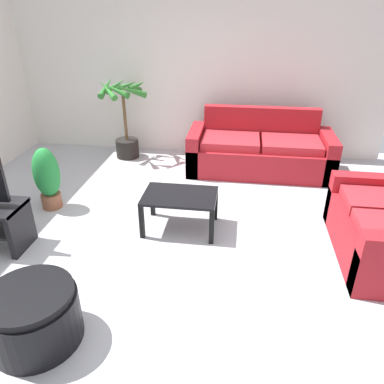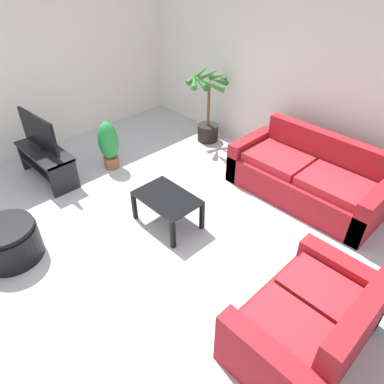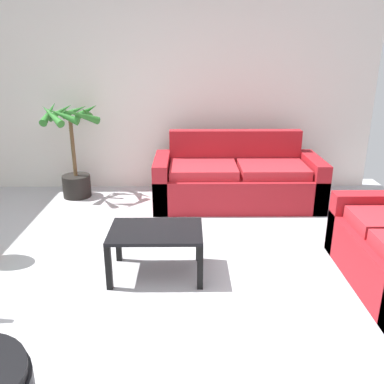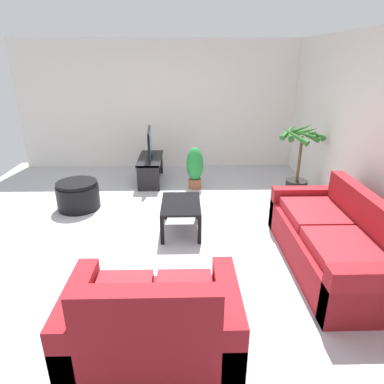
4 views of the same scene
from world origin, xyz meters
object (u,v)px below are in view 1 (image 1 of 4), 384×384
(couch_main, at_px, (259,152))
(potted_plant_small, at_px, (47,177))
(coffee_table, at_px, (180,200))
(ottoman, at_px, (34,316))
(potted_palm, at_px, (125,121))

(couch_main, xyz_separation_m, potted_plant_small, (-2.60, -1.53, 0.12))
(couch_main, relative_size, coffee_table, 2.61)
(ottoman, bearing_deg, coffee_table, 64.16)
(coffee_table, height_order, ottoman, ottoman)
(couch_main, relative_size, potted_plant_small, 2.67)
(coffee_table, bearing_deg, potted_palm, 121.40)
(potted_plant_small, height_order, ottoman, potted_plant_small)
(couch_main, xyz_separation_m, coffee_table, (-0.91, -1.78, 0.06))
(potted_plant_small, bearing_deg, coffee_table, -8.51)
(potted_palm, bearing_deg, ottoman, -83.49)
(potted_palm, xyz_separation_m, ottoman, (0.43, -3.73, -0.39))
(coffee_table, distance_m, potted_palm, 2.40)
(coffee_table, relative_size, potted_palm, 0.63)
(coffee_table, bearing_deg, potted_plant_small, 171.49)
(coffee_table, distance_m, potted_plant_small, 1.71)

